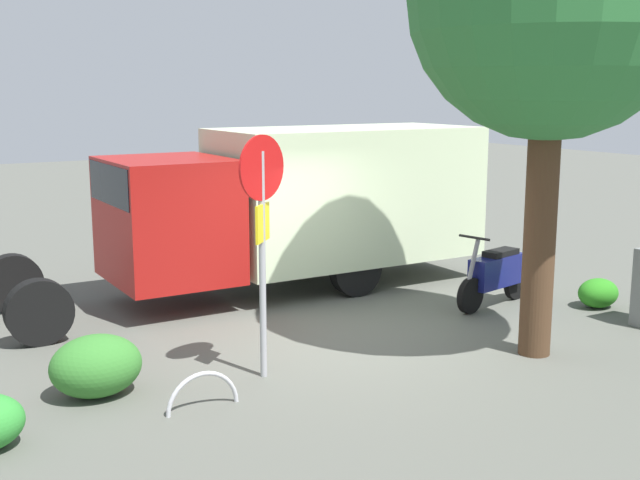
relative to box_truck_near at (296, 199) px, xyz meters
The scene contains 7 objects.
ground_plane 3.31m from the box_truck_near, 73.53° to the left, with size 60.00×60.00×0.00m, color #52544C.
box_truck_near is the anchor object (origin of this frame).
motorcycle 3.54m from the box_truck_near, 129.17° to the left, with size 1.79×0.68×1.20m.
stop_sign 4.37m from the box_truck_near, 55.39° to the left, with size 0.71×0.33×2.89m.
bike_rack_hoop 5.64m from the box_truck_near, 49.78° to the left, with size 0.85×0.85×0.05m, color #B7B7BC.
shrub_near_sign 5.13m from the box_truck_near, 134.18° to the left, with size 0.68×0.56×0.46m, color #297E1C.
shrub_by_tree 5.52m from the box_truck_near, 35.93° to the left, with size 1.03×0.84×0.70m, color #32732B.
Camera 1 is at (5.80, 8.97, 3.40)m, focal length 44.97 mm.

